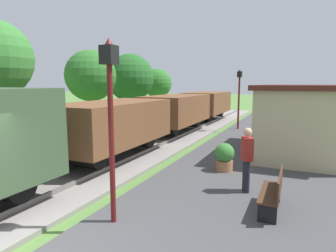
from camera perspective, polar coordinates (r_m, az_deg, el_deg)
The scene contains 11 objects.
freight_train at distance 13.90m, azimuth -4.55°, elevation 1.65°, with size 2.50×26.00×2.72m.
station_hut at distance 13.00m, azimuth 24.70°, elevation 1.21°, with size 3.50×5.80×2.78m.
bench_near_hut at distance 7.03m, azimuth 19.92°, elevation -11.93°, with size 0.42×1.50×0.91m.
bench_down_platform at distance 18.60m, azimuth 22.60°, elevation 0.37°, with size 0.42×1.50×0.91m.
person_waiting at distance 7.95m, azimuth 15.11°, elevation -5.88°, with size 0.37×0.44×1.71m.
potted_planter at distance 9.78m, azimuth 10.93°, elevation -5.85°, with size 0.64×0.64×0.92m.
lamp_post_near at distance 5.84m, azimuth -11.19°, elevation 5.29°, with size 0.28×0.28×3.70m.
lamp_post_far at distance 18.70m, azimuth 13.71°, elevation 7.21°, with size 0.28×0.28×3.70m.
tree_trackside_far at distance 20.97m, azimuth -14.83°, elevation 9.42°, with size 3.49×3.49×5.34m.
tree_field_left at distance 26.47m, azimuth -7.37°, elevation 9.29°, with size 4.19×4.19×5.66m.
tree_field_distant at distance 31.62m, azimuth -2.09°, elevation 8.30°, with size 3.09×3.09×4.63m.
Camera 1 is at (4.19, -2.88, 3.10)m, focal length 31.28 mm.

